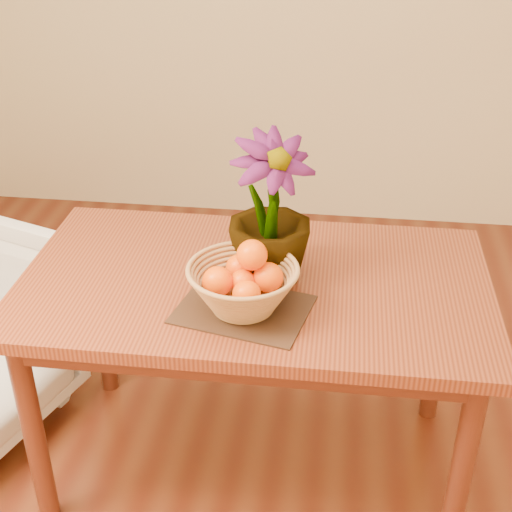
# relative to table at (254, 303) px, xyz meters

# --- Properties ---
(table) EXTENTS (1.40, 0.80, 0.75)m
(table) POSITION_rel_table_xyz_m (0.00, 0.00, 0.00)
(table) COLOR brown
(table) RESTS_ON floor
(placemat) EXTENTS (0.40, 0.34, 0.01)m
(placemat) POSITION_rel_table_xyz_m (-0.01, -0.17, 0.09)
(placemat) COLOR #3C2215
(placemat) RESTS_ON table
(wicker_basket) EXTENTS (0.31, 0.31, 0.13)m
(wicker_basket) POSITION_rel_table_xyz_m (-0.01, -0.17, 0.16)
(wicker_basket) COLOR tan
(wicker_basket) RESTS_ON placemat
(orange_pile) EXTENTS (0.22, 0.21, 0.15)m
(orange_pile) POSITION_rel_table_xyz_m (-0.01, -0.16, 0.20)
(orange_pile) COLOR #FF4E04
(orange_pile) RESTS_ON wicker_basket
(potted_plant) EXTENTS (0.34, 0.34, 0.44)m
(potted_plant) POSITION_rel_table_xyz_m (0.04, 0.02, 0.31)
(potted_plant) COLOR #194313
(potted_plant) RESTS_ON table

